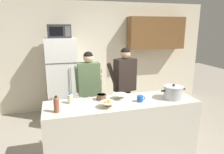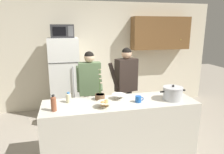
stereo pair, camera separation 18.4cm
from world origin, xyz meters
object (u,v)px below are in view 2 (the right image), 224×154
object	(u,v)px
microwave	(62,31)
person_by_sink	(126,80)
refrigerator	(65,78)
bread_bowl	(105,104)
coffee_mug	(138,99)
bottle_near_edge	(54,103)
bottle_mid_counter	(69,97)
empty_bowl	(119,96)
person_near_pot	(90,83)
potted_orchid	(100,95)
cooking_pot	(173,93)

from	to	relation	value
microwave	person_by_sink	distance (m)	1.74
refrigerator	bread_bowl	bearing A→B (deg)	-75.21
microwave	coffee_mug	bearing A→B (deg)	-61.01
refrigerator	bottle_near_edge	size ratio (longest dim) A/B	7.89
bottle_mid_counter	refrigerator	bearing A→B (deg)	91.50
bread_bowl	empty_bowl	size ratio (longest dim) A/B	1.03
person_near_pot	potted_orchid	distance (m)	0.75
empty_bowl	person_by_sink	bearing A→B (deg)	65.89
cooking_pot	potted_orchid	size ratio (longest dim) A/B	0.84
person_by_sink	cooking_pot	bearing A→B (deg)	-65.23
coffee_mug	bread_bowl	size ratio (longest dim) A/B	0.59
coffee_mug	cooking_pot	bearing A→B (deg)	-1.60
refrigerator	potted_orchid	bearing A→B (deg)	-72.91
refrigerator	cooking_pot	size ratio (longest dim) A/B	4.32
microwave	bottle_near_edge	distance (m)	2.16
refrigerator	coffee_mug	xyz separation A→B (m)	(1.06, -1.93, 0.08)
person_by_sink	bottle_mid_counter	bearing A→B (deg)	-146.30
bottle_mid_counter	bottle_near_edge	bearing A→B (deg)	-125.05
coffee_mug	potted_orchid	size ratio (longest dim) A/B	0.27
coffee_mug	bottle_near_edge	bearing A→B (deg)	-177.23
person_by_sink	potted_orchid	size ratio (longest dim) A/B	3.33
bottle_mid_counter	potted_orchid	bearing A→B (deg)	1.87
potted_orchid	coffee_mug	bearing A→B (deg)	-24.11
person_by_sink	bottle_near_edge	size ratio (longest dim) A/B	7.25
person_by_sink	empty_bowl	world-z (taller)	person_by_sink
person_near_pot	bottle_near_edge	world-z (taller)	person_near_pot
microwave	bottle_near_edge	bearing A→B (deg)	-94.50
potted_orchid	empty_bowl	bearing A→B (deg)	-9.24
microwave	potted_orchid	bearing A→B (deg)	-72.70
bread_bowl	potted_orchid	xyz separation A→B (m)	(-0.01, 0.32, 0.02)
bread_bowl	bottle_near_edge	distance (m)	0.69
refrigerator	microwave	distance (m)	1.03
refrigerator	person_near_pot	world-z (taller)	refrigerator
microwave	person_near_pot	world-z (taller)	microwave
bread_bowl	bottle_near_edge	size ratio (longest dim) A/B	0.99
microwave	person_near_pot	size ratio (longest dim) A/B	0.30
microwave	bottle_mid_counter	world-z (taller)	microwave
bread_bowl	coffee_mug	bearing A→B (deg)	8.99
microwave	bottle_mid_counter	size ratio (longest dim) A/B	3.09
coffee_mug	potted_orchid	xyz separation A→B (m)	(-0.54, 0.24, 0.02)
refrigerator	person_near_pot	xyz separation A→B (m)	(0.45, -0.94, 0.09)
empty_bowl	bottle_near_edge	size ratio (longest dim) A/B	0.96
person_by_sink	potted_orchid	world-z (taller)	person_by_sink
person_by_sink	coffee_mug	bearing A→B (deg)	-95.64
refrigerator	microwave	size ratio (longest dim) A/B	3.71
refrigerator	bottle_mid_counter	xyz separation A→B (m)	(0.04, -1.70, 0.11)
person_by_sink	bottle_mid_counter	distance (m)	1.33
cooking_pot	bottle_near_edge	world-z (taller)	cooking_pot
bottle_near_edge	coffee_mug	bearing A→B (deg)	2.77
person_by_sink	bread_bowl	xyz separation A→B (m)	(-0.62, -1.05, -0.05)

